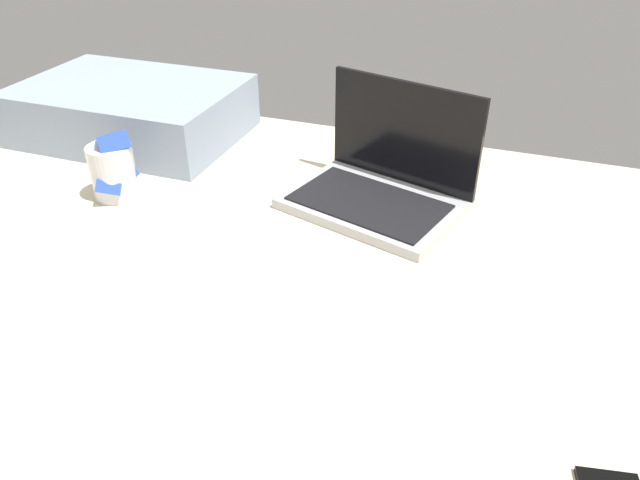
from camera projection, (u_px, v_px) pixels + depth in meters
bed_mattress at (251, 331)px, 102.02cm from camera, size 180.00×140.00×18.00cm
laptop at (381, 183)px, 118.83cm from camera, size 38.07×31.22×23.00cm
snack_cup at (113, 168)px, 120.53cm from camera, size 9.64×11.43×14.56cm
pillow at (132, 110)px, 146.68cm from camera, size 52.00×36.00×13.00cm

